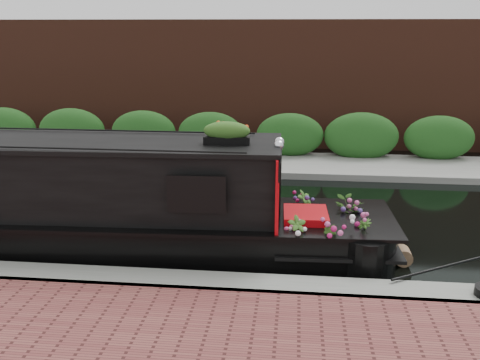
# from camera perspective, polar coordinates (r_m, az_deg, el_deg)

# --- Properties ---
(ground) EXTENTS (80.00, 80.00, 0.00)m
(ground) POSITION_cam_1_polar(r_m,az_deg,el_deg) (11.21, -6.61, -3.83)
(ground) COLOR black
(ground) RESTS_ON ground
(near_bank_coping) EXTENTS (40.00, 0.60, 0.50)m
(near_bank_coping) POSITION_cam_1_polar(r_m,az_deg,el_deg) (8.29, -11.65, -11.55)
(near_bank_coping) COLOR gray
(near_bank_coping) RESTS_ON ground
(far_bank_path) EXTENTS (40.00, 2.40, 0.34)m
(far_bank_path) POSITION_cam_1_polar(r_m,az_deg,el_deg) (15.15, -3.16, 1.56)
(far_bank_path) COLOR gray
(far_bank_path) RESTS_ON ground
(far_hedge) EXTENTS (40.00, 1.10, 2.80)m
(far_hedge) POSITION_cam_1_polar(r_m,az_deg,el_deg) (16.01, -2.65, 2.36)
(far_hedge) COLOR #1F501A
(far_hedge) RESTS_ON ground
(far_brick_wall) EXTENTS (40.00, 1.00, 8.00)m
(far_brick_wall) POSITION_cam_1_polar(r_m,az_deg,el_deg) (18.04, -1.63, 3.94)
(far_brick_wall) COLOR #4E261A
(far_brick_wall) RESTS_ON ground
(narrowboat) EXTENTS (10.89, 2.29, 2.54)m
(narrowboat) POSITION_cam_1_polar(r_m,az_deg,el_deg) (9.78, -18.36, -2.89)
(narrowboat) COLOR black
(narrowboat) RESTS_ON ground
(rope_fender) EXTENTS (0.29, 0.32, 0.29)m
(rope_fender) POSITION_cam_1_polar(r_m,az_deg,el_deg) (9.33, 16.94, -7.73)
(rope_fender) COLOR brown
(rope_fender) RESTS_ON ground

